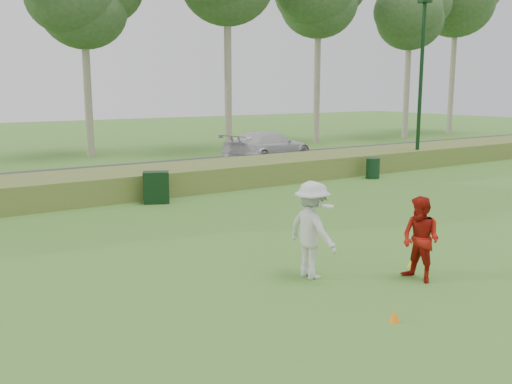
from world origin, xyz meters
TOP-DOWN VIEW (x-y plane):
  - ground at (0.00, 0.00)m, footprint 120.00×120.00m
  - reed_strip at (0.00, 12.00)m, footprint 80.00×3.00m
  - park_road at (0.00, 17.00)m, footprint 80.00×6.00m
  - lamp_post at (14.00, 11.00)m, footprint 0.70×0.70m
  - tree_4 at (2.00, 24.50)m, footprint 6.24×6.24m
  - tree_7 at (26.00, 22.80)m, footprint 6.50×6.50m
  - player_white at (-0.56, 0.99)m, footprint 0.94×1.35m
  - player_red at (1.17, -0.40)m, footprint 0.72×0.90m
  - cone_orange at (-0.83, -1.62)m, footprint 0.19×0.19m
  - cone_yellow at (1.70, 0.27)m, footprint 0.19×0.19m
  - utility_cabinet at (-0.20, 9.99)m, footprint 1.02×0.85m
  - trash_bin at (9.88, 9.82)m, footprint 0.76×0.76m
  - car_right at (8.95, 16.61)m, footprint 5.92×3.67m

SIDE VIEW (x-z plane):
  - ground at x=0.00m, z-range 0.00..0.00m
  - park_road at x=0.00m, z-range 0.00..0.06m
  - cone_yellow at x=1.70m, z-range 0.00..0.21m
  - cone_orange at x=-0.83m, z-range 0.00..0.21m
  - trash_bin at x=9.88m, z-range 0.00..0.89m
  - reed_strip at x=0.00m, z-range 0.00..0.90m
  - utility_cabinet at x=-0.20m, z-range 0.00..1.09m
  - car_right at x=8.95m, z-range 0.06..1.66m
  - player_red at x=1.17m, z-range 0.00..1.76m
  - player_white at x=-0.56m, z-range 0.00..2.05m
  - lamp_post at x=14.00m, z-range 1.51..9.68m
  - tree_4 at x=2.00m, z-range 2.84..14.34m
  - tree_7 at x=26.00m, z-range 3.09..15.59m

